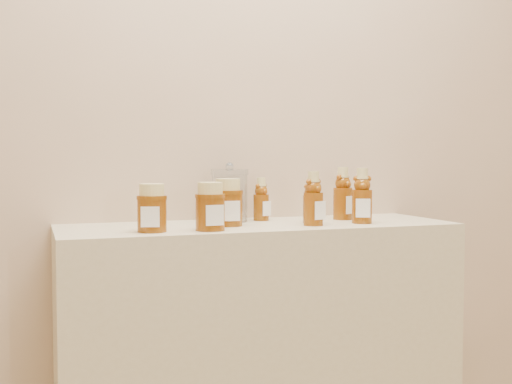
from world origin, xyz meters
name	(u,v)px	position (x,y,z in m)	size (l,w,h in m)	color
wall_back	(239,83)	(0.00, 1.75, 1.35)	(3.50, 0.02, 2.70)	tan
display_table	(259,369)	(0.00, 1.55, 0.45)	(1.20, 0.40, 0.90)	tan
bear_bottle_back_left	(261,196)	(0.05, 1.66, 0.98)	(0.05, 0.05, 0.16)	#622D07
bear_bottle_back_mid	(311,197)	(0.16, 1.53, 0.98)	(0.05, 0.05, 0.16)	#622D07
bear_bottle_back_right	(343,190)	(0.31, 1.60, 1.00)	(0.07, 0.07, 0.19)	#622D07
bear_bottle_front_left	(313,195)	(0.14, 1.46, 0.99)	(0.06, 0.06, 0.18)	#622D07
bear_bottle_front_right	(362,192)	(0.31, 1.47, 1.00)	(0.07, 0.07, 0.19)	#622D07
honey_jar_left	(152,208)	(-0.35, 1.45, 0.97)	(0.08, 0.08, 0.13)	#622D07
honey_jar_back	(228,202)	(-0.10, 1.53, 0.97)	(0.09, 0.09, 0.14)	#622D07
honey_jar_front	(210,206)	(-0.19, 1.43, 0.97)	(0.09, 0.09, 0.13)	#622D07
glass_canister	(230,193)	(-0.06, 1.65, 0.99)	(0.12, 0.12, 0.18)	white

